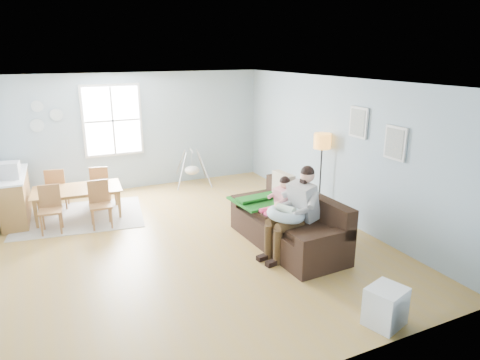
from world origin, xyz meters
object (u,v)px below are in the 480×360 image
sofa (290,227)px  counter (15,196)px  chair_sw (50,206)px  floor_lamp (322,148)px  storage_cube (385,307)px  chair_ne (100,183)px  dining_table (79,203)px  father (295,209)px  chair_nw (57,186)px  chair_se (100,201)px  baby_swing (192,170)px  toddler (279,198)px  monitor (10,170)px

sofa → counter: (-4.19, 3.28, 0.13)m
sofa → chair_sw: 4.30m
floor_lamp → storage_cube: 3.86m
sofa → chair_ne: 4.26m
dining_table → counter: (-1.10, 0.42, 0.17)m
father → chair_nw: 5.07m
chair_sw → chair_se: size_ratio=0.99×
father → dining_table: 4.38m
chair_se → chair_nw: 1.45m
father → chair_ne: 4.46m
dining_table → baby_swing: 2.92m
storage_cube → chair_se: (-2.61, 4.60, 0.25)m
sofa → toddler: bearing=113.4°
floor_lamp → baby_swing: floor_lamp is taller
monitor → baby_swing: bearing=13.8°
father → monitor: bearing=140.9°
chair_sw → baby_swing: bearing=26.0°
chair_se → counter: size_ratio=0.53×
toddler → chair_sw: size_ratio=1.06×
chair_ne → monitor: 1.75m
dining_table → floor_lamp: bearing=-18.4°
toddler → baby_swing: size_ratio=0.90×
chair_ne → counter: (-1.60, -0.10, -0.03)m
toddler → counter: 5.13m
floor_lamp → chair_ne: size_ratio=1.89×
dining_table → baby_swing: (2.72, 1.06, 0.10)m
chair_ne → dining_table: bearing=-133.8°
father → floor_lamp: bearing=42.9°
chair_sw → monitor: 1.04m
chair_ne → father: bearing=-56.5°
chair_nw → sofa: bearing=-45.5°
sofa → storage_cube: sofa is taller
toddler → floor_lamp: (1.40, 0.79, 0.58)m
floor_lamp → chair_nw: size_ratio=1.86×
chair_se → chair_nw: (-0.67, 1.29, 0.01)m
counter → baby_swing: (3.82, 0.63, -0.07)m
storage_cube → monitor: bearing=127.0°
chair_ne → counter: counter is taller
chair_nw → chair_ne: 0.85m
chair_sw → counter: counter is taller
chair_sw → monitor: bearing=132.8°
monitor → dining_table: bearing=-5.9°
chair_nw → counter: counter is taller
chair_ne → floor_lamp: bearing=-31.4°
floor_lamp → storage_cube: (-1.46, -3.39, -1.11)m
storage_cube → monitor: 6.76m
chair_se → monitor: 1.72m
counter → baby_swing: size_ratio=1.63×
floor_lamp → chair_se: (-4.07, 1.21, -0.86)m
toddler → chair_ne: toddler is taller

